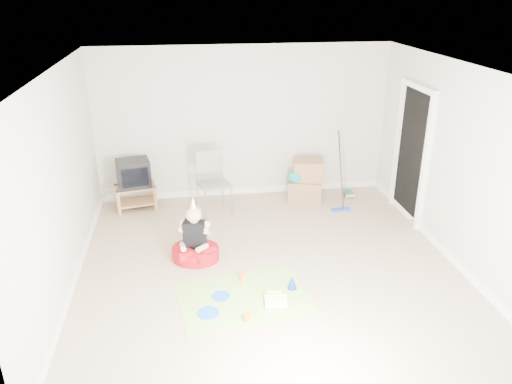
{
  "coord_description": "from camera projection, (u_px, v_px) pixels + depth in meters",
  "views": [
    {
      "loc": [
        -1.02,
        -5.73,
        3.51
      ],
      "look_at": [
        -0.1,
        0.4,
        0.9
      ],
      "focal_mm": 35.0,
      "sensor_mm": 36.0,
      "label": 1
    }
  ],
  "objects": [
    {
      "name": "ground",
      "position": [
        268.0,
        264.0,
        6.73
      ],
      "size": [
        5.0,
        5.0,
        0.0
      ],
      "primitive_type": "plane",
      "color": "tan",
      "rests_on": "ground"
    },
    {
      "name": "book_pile",
      "position": [
        348.0,
        194.0,
        8.84
      ],
      "size": [
        0.24,
        0.28,
        0.11
      ],
      "color": "#226743",
      "rests_on": "ground"
    },
    {
      "name": "blue_party_hat",
      "position": [
        292.0,
        282.0,
        6.16
      ],
      "size": [
        0.17,
        0.17,
        0.18
      ],
      "primitive_type": "cone",
      "rotation": [
        0.0,
        0.0,
        0.54
      ],
      "color": "#1837AE",
      "rests_on": "party_mat"
    },
    {
      "name": "crt_tv",
      "position": [
        134.0,
        173.0,
        8.16
      ],
      "size": [
        0.59,
        0.52,
        0.44
      ],
      "primitive_type": "cube",
      "rotation": [
        0.0,
        0.0,
        0.19
      ],
      "color": "black",
      "rests_on": "tv_stand"
    },
    {
      "name": "blue_plate_near",
      "position": [
        221.0,
        296.0,
        6.02
      ],
      "size": [
        0.29,
        0.29,
        0.01
      ],
      "primitive_type": "cylinder",
      "rotation": [
        0.0,
        0.0,
        0.37
      ],
      "color": "blue",
      "rests_on": "party_mat"
    },
    {
      "name": "tv_stand",
      "position": [
        136.0,
        195.0,
        8.31
      ],
      "size": [
        0.72,
        0.52,
        0.41
      ],
      "color": "#9D6E46",
      "rests_on": "ground"
    },
    {
      "name": "birthday_cake",
      "position": [
        276.0,
        302.0,
        5.87
      ],
      "size": [
        0.28,
        0.24,
        0.13
      ],
      "color": "white",
      "rests_on": "party_mat"
    },
    {
      "name": "folding_chair",
      "position": [
        214.0,
        184.0,
        8.02
      ],
      "size": [
        0.58,
        0.57,
        1.07
      ],
      "color": "gray",
      "rests_on": "ground"
    },
    {
      "name": "cardboard_boxes",
      "position": [
        305.0,
        181.0,
        8.6
      ],
      "size": [
        0.66,
        0.55,
        0.72
      ],
      "color": "#966C48",
      "rests_on": "ground"
    },
    {
      "name": "orange_cup_near",
      "position": [
        243.0,
        277.0,
        6.34
      ],
      "size": [
        0.1,
        0.1,
        0.09
      ],
      "primitive_type": "cylinder",
      "rotation": [
        0.0,
        0.0,
        0.34
      ],
      "color": "orange",
      "rests_on": "party_mat"
    },
    {
      "name": "party_mat",
      "position": [
        243.0,
        297.0,
        6.02
      ],
      "size": [
        1.67,
        1.31,
        0.01
      ],
      "primitive_type": "cube",
      "rotation": [
        0.0,
        0.0,
        0.14
      ],
      "color": "#DC2E80",
      "rests_on": "ground"
    },
    {
      "name": "orange_cup_far",
      "position": [
        247.0,
        317.0,
        5.59
      ],
      "size": [
        0.1,
        0.1,
        0.09
      ],
      "primitive_type": "cylinder",
      "rotation": [
        0.0,
        0.0,
        0.38
      ],
      "color": "orange",
      "rests_on": "party_mat"
    },
    {
      "name": "blue_plate_far",
      "position": [
        208.0,
        313.0,
        5.72
      ],
      "size": [
        0.28,
        0.28,
        0.01
      ],
      "primitive_type": "cylinder",
      "rotation": [
        0.0,
        0.0,
        0.15
      ],
      "color": "blue",
      "rests_on": "party_mat"
    },
    {
      "name": "doorway_recess",
      "position": [
        412.0,
        155.0,
        7.76
      ],
      "size": [
        0.02,
        0.9,
        2.05
      ],
      "primitive_type": "cube",
      "color": "black",
      "rests_on": "ground"
    },
    {
      "name": "seated_woman",
      "position": [
        195.0,
        246.0,
        6.78
      ],
      "size": [
        0.79,
        0.79,
        0.93
      ],
      "color": "#AB0F17",
      "rests_on": "ground"
    },
    {
      "name": "floor_mop",
      "position": [
        342.0,
        196.0,
        8.21
      ],
      "size": [
        0.32,
        0.42,
        1.27
      ],
      "color": "blue",
      "rests_on": "ground"
    }
  ]
}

